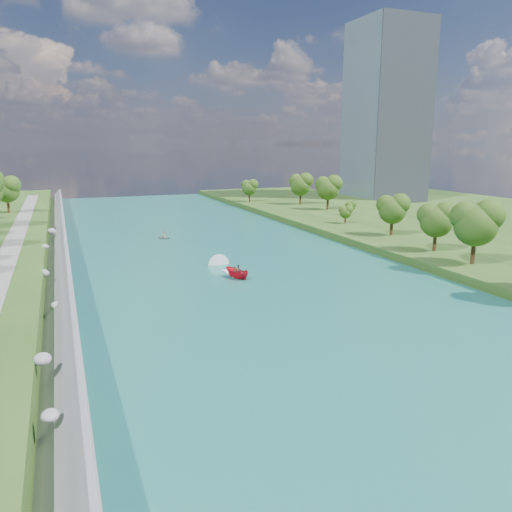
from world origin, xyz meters
name	(u,v)px	position (x,y,z in m)	size (l,w,h in m)	color
ground	(280,303)	(0.00, 0.00, 0.00)	(260.00, 260.00, 0.00)	#2D5119
river_water	(229,267)	(0.00, 20.00, 0.05)	(55.00, 240.00, 0.10)	#1A6355
berm_east	(467,242)	(49.50, 20.00, 0.75)	(44.00, 240.00, 1.50)	#2D5119
riprap_bank	(58,273)	(-25.85, 19.16, 1.80)	(4.67, 236.00, 4.15)	slate
riverside_path	(5,263)	(-32.50, 20.00, 3.55)	(3.00, 200.00, 0.10)	gray
office_tower	(386,113)	(82.50, 95.00, 30.00)	(22.00, 22.00, 60.00)	gray
trees_east	(394,210)	(37.27, 27.53, 6.77)	(20.15, 138.51, 11.60)	#274713
motorboat	(234,271)	(-1.18, 14.22, 0.84)	(3.60, 19.16, 1.91)	red
raft	(164,237)	(-4.89, 48.34, 0.45)	(3.26, 3.39, 1.59)	#9799A0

